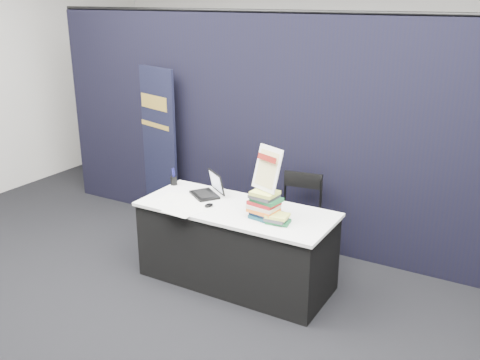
% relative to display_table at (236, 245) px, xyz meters
% --- Properties ---
extents(floor, '(8.00, 8.00, 0.00)m').
position_rel_display_table_xyz_m(floor, '(0.00, -0.55, -0.38)').
color(floor, black).
rests_on(floor, ground).
extents(wall_back, '(8.00, 0.02, 3.50)m').
position_rel_display_table_xyz_m(wall_back, '(0.00, 3.45, 1.37)').
color(wall_back, beige).
rests_on(wall_back, floor).
extents(drape_partition, '(6.00, 0.08, 2.40)m').
position_rel_display_table_xyz_m(drape_partition, '(0.00, 1.05, 0.82)').
color(drape_partition, black).
rests_on(drape_partition, floor).
extents(display_table, '(1.80, 0.75, 0.75)m').
position_rel_display_table_xyz_m(display_table, '(0.00, 0.00, 0.00)').
color(display_table, black).
rests_on(display_table, floor).
extents(laptop, '(0.36, 0.38, 0.23)m').
position_rel_display_table_xyz_m(laptop, '(-0.42, 0.15, 0.43)').
color(laptop, black).
rests_on(laptop, display_table).
extents(mouse, '(0.08, 0.11, 0.03)m').
position_rel_display_table_xyz_m(mouse, '(-0.23, -0.10, 0.39)').
color(mouse, black).
rests_on(mouse, display_table).
extents(brochure_left, '(0.30, 0.22, 0.00)m').
position_rel_display_table_xyz_m(brochure_left, '(-0.61, -0.07, 0.38)').
color(brochure_left, white).
rests_on(brochure_left, display_table).
extents(brochure_mid, '(0.31, 0.23, 0.00)m').
position_rel_display_table_xyz_m(brochure_mid, '(-0.39, -0.32, 0.38)').
color(brochure_mid, white).
rests_on(brochure_mid, display_table).
extents(brochure_right, '(0.40, 0.34, 0.00)m').
position_rel_display_table_xyz_m(brochure_right, '(-0.36, -0.18, 0.38)').
color(brochure_right, white).
rests_on(brochure_right, display_table).
extents(pen_cup, '(0.07, 0.07, 0.09)m').
position_rel_display_table_xyz_m(pen_cup, '(-0.86, 0.22, 0.42)').
color(pen_cup, black).
rests_on(pen_cup, display_table).
extents(book_stack_tall, '(0.26, 0.21, 0.25)m').
position_rel_display_table_xyz_m(book_stack_tall, '(0.33, -0.08, 0.50)').
color(book_stack_tall, '#164554').
rests_on(book_stack_tall, display_table).
extents(book_stack_short, '(0.20, 0.16, 0.08)m').
position_rel_display_table_xyz_m(book_stack_short, '(0.48, -0.11, 0.41)').
color(book_stack_short, '#1A6134').
rests_on(book_stack_short, display_table).
extents(info_sign, '(0.30, 0.21, 0.39)m').
position_rel_display_table_xyz_m(info_sign, '(0.33, -0.05, 0.81)').
color(info_sign, black).
rests_on(info_sign, book_stack_tall).
extents(pullup_banner, '(0.76, 0.31, 1.81)m').
position_rel_display_table_xyz_m(pullup_banner, '(-1.65, 0.95, 0.42)').
color(pullup_banner, black).
rests_on(pullup_banner, floor).
extents(stacking_chair, '(0.46, 0.47, 0.90)m').
position_rel_display_table_xyz_m(stacking_chair, '(0.30, 0.65, 0.13)').
color(stacking_chair, black).
rests_on(stacking_chair, floor).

